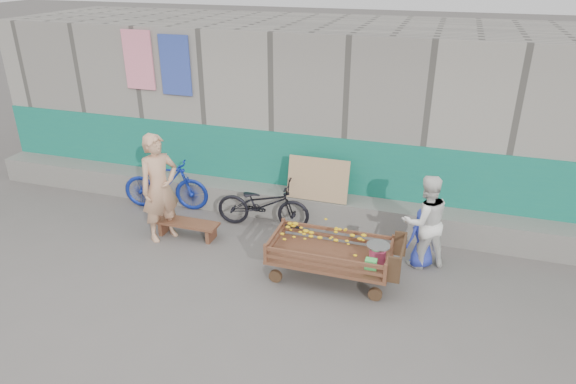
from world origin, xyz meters
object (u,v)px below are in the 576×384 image
(woman, at_px, (425,222))
(child, at_px, (423,238))
(bicycle_blue, at_px, (165,185))
(vendor_man, at_px, (160,188))
(banana_cart, at_px, (328,246))
(bench, at_px, (187,226))
(bicycle_dark, at_px, (263,204))

(woman, relative_size, child, 1.52)
(woman, distance_m, bicycle_blue, 4.44)
(woman, distance_m, child, 0.24)
(vendor_man, distance_m, child, 3.97)
(banana_cart, xyz_separation_m, bench, (-2.40, 0.47, -0.33))
(bicycle_blue, bearing_deg, bench, -144.01)
(banana_cart, bearing_deg, vendor_man, 172.99)
(vendor_man, bearing_deg, bicycle_dark, -27.42)
(vendor_man, bearing_deg, banana_cart, -65.31)
(vendor_man, relative_size, woman, 1.23)
(child, bearing_deg, banana_cart, -2.08)
(child, bearing_deg, bicycle_blue, -40.37)
(bench, relative_size, bicycle_dark, 0.67)
(bench, bearing_deg, banana_cart, -11.08)
(woman, xyz_separation_m, child, (0.00, -0.03, -0.24))
(vendor_man, distance_m, woman, 3.96)
(bench, relative_size, bicycle_blue, 0.68)
(vendor_man, xyz_separation_m, woman, (3.93, 0.43, -0.16))
(bench, xyz_separation_m, vendor_man, (-0.33, -0.13, 0.67))
(banana_cart, bearing_deg, bicycle_blue, 158.53)
(bench, distance_m, woman, 3.64)
(woman, distance_m, bicycle_dark, 2.61)
(bicycle_dark, bearing_deg, bicycle_blue, 80.35)
(vendor_man, distance_m, bicycle_blue, 1.12)
(vendor_man, relative_size, child, 1.88)
(woman, relative_size, bicycle_dark, 0.91)
(vendor_man, relative_size, bicycle_blue, 1.13)
(banana_cart, height_order, child, child)
(bench, height_order, vendor_man, vendor_man)
(banana_cart, distance_m, bicycle_blue, 3.45)
(bench, height_order, child, child)
(bench, xyz_separation_m, bicycle_dark, (1.03, 0.69, 0.21))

